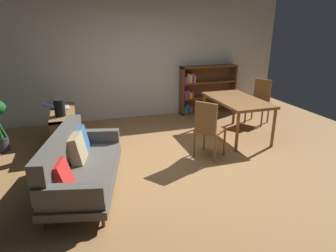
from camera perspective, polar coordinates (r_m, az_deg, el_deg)
The scene contains 10 objects.
ground_plane at distance 4.83m, azimuth 3.34°, elevation -6.90°, with size 8.16×8.16×0.00m, color #9E7042.
back_wall_panel at distance 6.96m, azimuth -4.64°, elevation 12.84°, with size 6.80×0.10×2.70m, color silver.
fabric_couch at distance 4.12m, azimuth -17.17°, elevation -7.03°, with size 1.20×1.97×0.79m.
media_console at distance 5.71m, azimuth -19.57°, elevation -0.31°, with size 0.42×1.28×0.64m.
open_laptop at distance 5.88m, azimuth -20.77°, elevation 3.65°, with size 0.46×0.34×0.12m.
desk_speaker at distance 5.29m, azimuth -20.46°, elevation 3.35°, with size 0.18×0.18×0.29m.
dining_table at distance 5.81m, azimuth 13.32°, elevation 4.50°, with size 0.84×1.48×0.77m.
dining_chair_near at distance 4.78m, azimuth 7.88°, elevation -0.16°, with size 0.57×0.58×0.98m.
dining_chair_far at distance 6.88m, azimuth 17.51°, elevation 5.01°, with size 0.57×0.57×0.97m.
bookshelf at distance 7.41m, azimuth 7.12°, elevation 7.13°, with size 1.44×0.28×1.17m.
Camera 1 is at (-1.59, -4.03, 2.14)m, focal length 31.14 mm.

